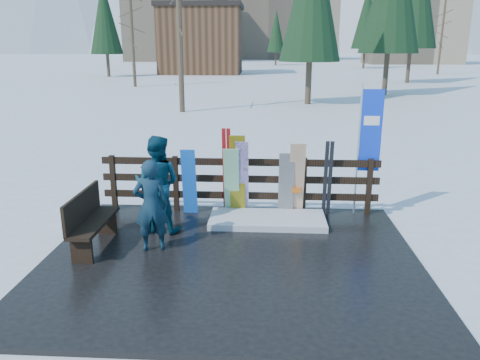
# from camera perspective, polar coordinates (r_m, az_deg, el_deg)

# --- Properties ---
(ground) EXTENTS (700.00, 700.00, 0.00)m
(ground) POSITION_cam_1_polar(r_m,az_deg,el_deg) (7.67, -1.07, -9.99)
(ground) COLOR white
(ground) RESTS_ON ground
(deck) EXTENTS (6.00, 5.00, 0.08)m
(deck) POSITION_cam_1_polar(r_m,az_deg,el_deg) (7.65, -1.07, -9.72)
(deck) COLOR black
(deck) RESTS_ON ground
(fence) EXTENTS (5.60, 0.10, 1.15)m
(fence) POSITION_cam_1_polar(r_m,az_deg,el_deg) (9.46, -0.08, -0.10)
(fence) COLOR black
(fence) RESTS_ON deck
(snow_patch) EXTENTS (2.22, 1.00, 0.12)m
(snow_patch) POSITION_cam_1_polar(r_m,az_deg,el_deg) (9.07, 3.35, -4.85)
(snow_patch) COLOR white
(snow_patch) RESTS_ON deck
(bench) EXTENTS (0.41, 1.50, 0.97)m
(bench) POSITION_cam_1_polar(r_m,az_deg,el_deg) (8.20, -17.88, -4.51)
(bench) COLOR black
(bench) RESTS_ON deck
(snowboard_0) EXTENTS (0.29, 0.24, 1.36)m
(snowboard_0) POSITION_cam_1_polar(r_m,az_deg,el_deg) (9.35, -6.21, -0.24)
(snowboard_0) COLOR blue
(snowboard_0) RESTS_ON deck
(snowboard_1) EXTENTS (0.30, 0.37, 1.40)m
(snowboard_1) POSITION_cam_1_polar(r_m,az_deg,el_deg) (9.25, -1.04, -0.21)
(snowboard_1) COLOR white
(snowboard_1) RESTS_ON deck
(snowboard_2) EXTENTS (0.30, 0.28, 1.65)m
(snowboard_2) POSITION_cam_1_polar(r_m,az_deg,el_deg) (9.21, -0.30, 0.53)
(snowboard_2) COLOR #DDC209
(snowboard_2) RESTS_ON deck
(snowboard_3) EXTENTS (0.24, 0.39, 1.55)m
(snowboard_3) POSITION_cam_1_polar(r_m,az_deg,el_deg) (9.21, 0.28, 0.19)
(snowboard_3) COLOR white
(snowboard_3) RESTS_ON deck
(snowboard_4) EXTENTS (0.30, 0.28, 1.32)m
(snowboard_4) POSITION_cam_1_polar(r_m,az_deg,el_deg) (9.24, 5.65, -0.56)
(snowboard_4) COLOR black
(snowboard_4) RESTS_ON deck
(snowboard_5) EXTENTS (0.30, 0.39, 1.52)m
(snowboard_5) POSITION_cam_1_polar(r_m,az_deg,el_deg) (9.23, 6.92, 0.01)
(snowboard_5) COLOR white
(snowboard_5) RESTS_ON deck
(ski_pair_a) EXTENTS (0.16, 0.28, 1.78)m
(ski_pair_a) POSITION_cam_1_polar(r_m,az_deg,el_deg) (9.27, -1.61, 1.03)
(ski_pair_a) COLOR #AD1518
(ski_pair_a) RESTS_ON deck
(ski_pair_b) EXTENTS (0.17, 0.17, 1.54)m
(ski_pair_b) POSITION_cam_1_polar(r_m,az_deg,el_deg) (9.35, 10.64, 0.13)
(ski_pair_b) COLOR black
(ski_pair_b) RESTS_ON deck
(rental_flag) EXTENTS (0.45, 0.04, 2.60)m
(rental_flag) POSITION_cam_1_polar(r_m,az_deg,el_deg) (9.48, 15.31, 5.24)
(rental_flag) COLOR silver
(rental_flag) RESTS_ON deck
(person_front) EXTENTS (0.64, 0.50, 1.55)m
(person_front) POSITION_cam_1_polar(r_m,az_deg,el_deg) (7.79, -10.78, -3.08)
(person_front) COLOR #173F4C
(person_front) RESTS_ON deck
(person_back) EXTENTS (0.95, 0.79, 1.78)m
(person_back) POSITION_cam_1_polar(r_m,az_deg,el_deg) (8.56, -10.04, -0.49)
(person_back) COLOR #0E3D53
(person_back) RESTS_ON deck
(resort_buildings) EXTENTS (73.00, 87.60, 22.60)m
(resort_buildings) POSITION_cam_1_polar(r_m,az_deg,el_deg) (122.46, 3.74, 18.92)
(resort_buildings) COLOR tan
(resort_buildings) RESTS_ON ground
(trees) EXTENTS (41.97, 68.84, 12.88)m
(trees) POSITION_cam_1_polar(r_m,az_deg,el_deg) (57.41, 7.50, 18.32)
(trees) COLOR #382B1E
(trees) RESTS_ON ground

